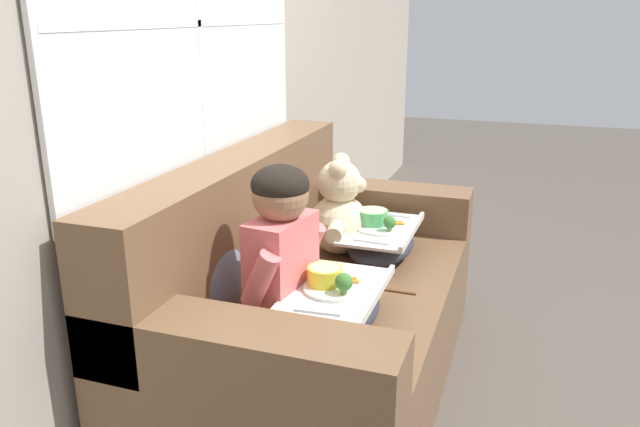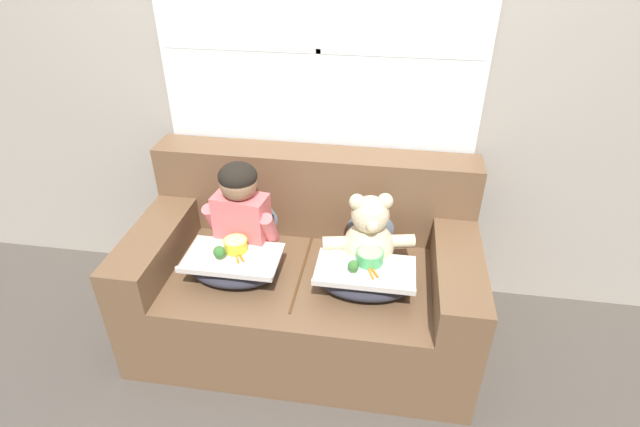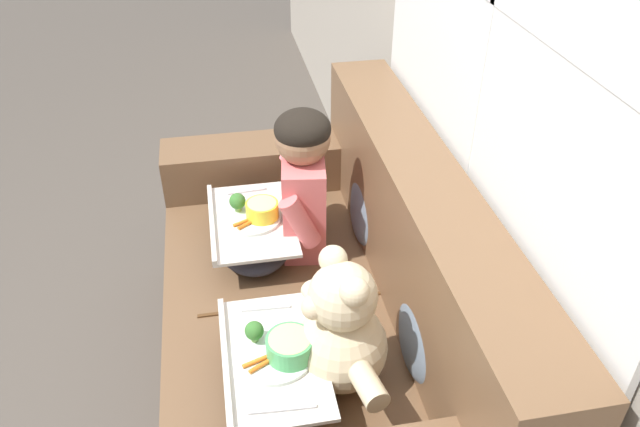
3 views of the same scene
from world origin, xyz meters
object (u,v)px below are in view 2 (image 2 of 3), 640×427
object	(u,v)px
lap_tray_child	(233,265)
child_figure	(241,208)
lap_tray_teddy	(365,278)
teddy_bear	(369,238)
couch	(306,277)
throw_pillow_behind_child	(255,205)
throw_pillow_behind_teddy	(372,214)

from	to	relation	value
lap_tray_child	child_figure	bearing A→B (deg)	89.97
lap_tray_teddy	child_figure	bearing A→B (deg)	163.86
teddy_bear	lap_tray_teddy	xyz separation A→B (m)	(-0.00, -0.18, -0.10)
teddy_bear	lap_tray_child	world-z (taller)	teddy_bear
lap_tray_child	teddy_bear	bearing A→B (deg)	15.80
teddy_bear	couch	bearing A→B (deg)	175.48
throw_pillow_behind_child	teddy_bear	world-z (taller)	teddy_bear
throw_pillow_behind_child	teddy_bear	distance (m)	0.69
couch	child_figure	world-z (taller)	child_figure
throw_pillow_behind_child	lap_tray_teddy	distance (m)	0.78
child_figure	teddy_bear	world-z (taller)	child_figure
throw_pillow_behind_child	child_figure	world-z (taller)	child_figure
lap_tray_child	lap_tray_teddy	world-z (taller)	lap_tray_child
couch	child_figure	xyz separation A→B (m)	(-0.32, -0.02, 0.42)
throw_pillow_behind_child	lap_tray_child	size ratio (longest dim) A/B	0.78
couch	lap_tray_teddy	distance (m)	0.43
throw_pillow_behind_child	throw_pillow_behind_teddy	world-z (taller)	throw_pillow_behind_child
child_figure	lap_tray_teddy	world-z (taller)	child_figure
throw_pillow_behind_teddy	lap_tray_child	distance (m)	0.78
lap_tray_teddy	throw_pillow_behind_child	bearing A→B (deg)	146.28
throw_pillow_behind_teddy	teddy_bear	bearing A→B (deg)	-89.72
throw_pillow_behind_teddy	lap_tray_teddy	size ratio (longest dim) A/B	0.74
throw_pillow_behind_child	lap_tray_teddy	xyz separation A→B (m)	(0.64, -0.43, -0.09)
couch	lap_tray_child	distance (m)	0.43
throw_pillow_behind_teddy	throw_pillow_behind_child	bearing A→B (deg)	180.00
teddy_bear	throw_pillow_behind_child	bearing A→B (deg)	158.93
child_figure	lap_tray_teddy	xyz separation A→B (m)	(0.64, -0.19, -0.22)
throw_pillow_behind_child	teddy_bear	size ratio (longest dim) A/B	0.78
couch	lap_tray_teddy	xyz separation A→B (m)	(0.32, -0.21, 0.20)
throw_pillow_behind_child	lap_tray_teddy	world-z (taller)	throw_pillow_behind_child
throw_pillow_behind_teddy	teddy_bear	world-z (taller)	teddy_bear
couch	throw_pillow_behind_teddy	world-z (taller)	couch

